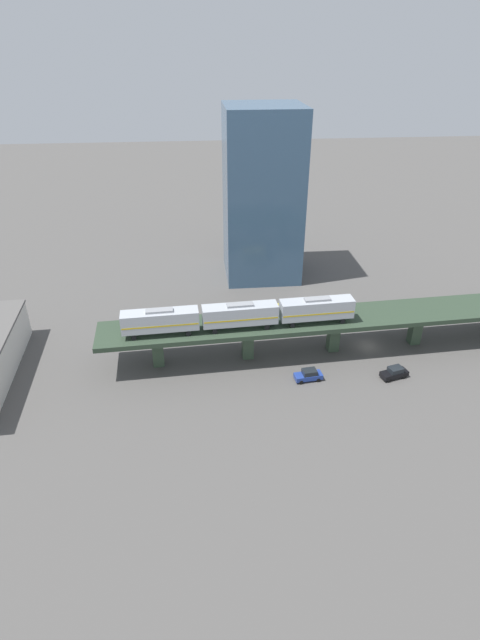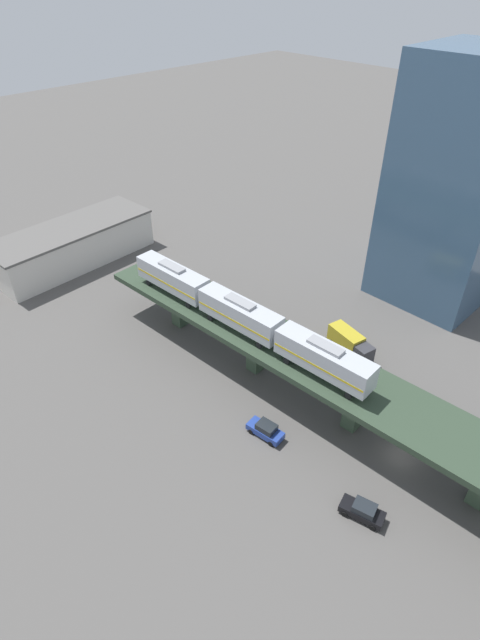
{
  "view_description": "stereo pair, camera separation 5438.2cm",
  "coord_description": "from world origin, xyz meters",
  "px_view_note": "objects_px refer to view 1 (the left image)",
  "views": [
    {
      "loc": [
        -71.6,
        29.54,
        47.82
      ],
      "look_at": [
        -2.71,
        22.91,
        8.16
      ],
      "focal_mm": 28.0,
      "sensor_mm": 36.0,
      "label": 1
    },
    {
      "loc": [
        -37.84,
        -13.04,
        45.45
      ],
      "look_at": [
        -2.71,
        22.91,
        8.16
      ],
      "focal_mm": 28.0,
      "sensor_mm": 36.0,
      "label": 2
    }
  ],
  "objects_px": {
    "subway_train": "(240,314)",
    "street_car_black": "(395,373)",
    "office_tower": "(262,195)",
    "street_car_blue": "(309,375)",
    "delivery_truck": "(276,313)"
  },
  "relations": [
    {
      "from": "subway_train",
      "to": "street_car_black",
      "type": "distance_m",
      "value": 26.41
    },
    {
      "from": "street_car_black",
      "to": "office_tower",
      "type": "xyz_separation_m",
      "value": [
        42.52,
        15.95,
        17.06
      ]
    },
    {
      "from": "street_car_blue",
      "to": "office_tower",
      "type": "distance_m",
      "value": 45.25
    },
    {
      "from": "subway_train",
      "to": "office_tower",
      "type": "height_order",
      "value": "office_tower"
    },
    {
      "from": "street_car_black",
      "to": "office_tower",
      "type": "bearing_deg",
      "value": 20.56
    },
    {
      "from": "street_car_blue",
      "to": "delivery_truck",
      "type": "xyz_separation_m",
      "value": [
        19.26,
        2.1,
        0.82
      ]
    },
    {
      "from": "delivery_truck",
      "to": "subway_train",
      "type": "bearing_deg",
      "value": 148.11
    },
    {
      "from": "street_car_blue",
      "to": "office_tower",
      "type": "relative_size",
      "value": 0.13
    },
    {
      "from": "delivery_truck",
      "to": "office_tower",
      "type": "height_order",
      "value": "office_tower"
    },
    {
      "from": "subway_train",
      "to": "delivery_truck",
      "type": "bearing_deg",
      "value": -31.89
    },
    {
      "from": "street_car_black",
      "to": "street_car_blue",
      "type": "height_order",
      "value": "same"
    },
    {
      "from": "subway_train",
      "to": "street_car_blue",
      "type": "xyz_separation_m",
      "value": [
        -5.99,
        -10.36,
        -8.26
      ]
    },
    {
      "from": "street_car_blue",
      "to": "delivery_truck",
      "type": "relative_size",
      "value": 0.61
    },
    {
      "from": "subway_train",
      "to": "delivery_truck",
      "type": "xyz_separation_m",
      "value": [
        13.28,
        -8.26,
        -7.43
      ]
    },
    {
      "from": "delivery_truck",
      "to": "office_tower",
      "type": "relative_size",
      "value": 0.21
    }
  ]
}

